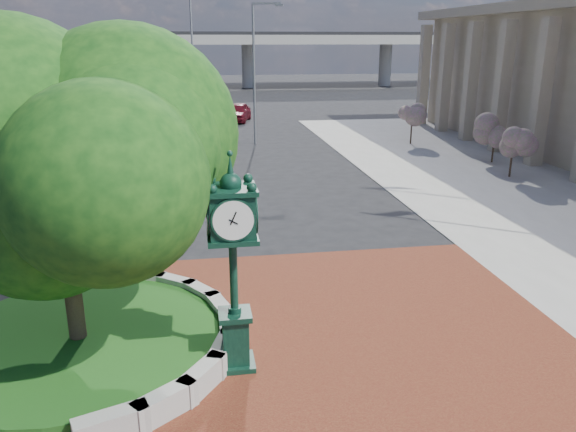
# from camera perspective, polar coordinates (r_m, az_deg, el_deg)

# --- Properties ---
(ground) EXTENTS (200.00, 200.00, 0.00)m
(ground) POSITION_cam_1_polar(r_m,az_deg,el_deg) (13.24, 1.84, -11.95)
(ground) COLOR black
(ground) RESTS_ON ground
(plaza) EXTENTS (12.00, 12.00, 0.04)m
(plaza) POSITION_cam_1_polar(r_m,az_deg,el_deg) (12.39, 2.73, -14.10)
(plaza) COLOR maroon
(plaza) RESTS_ON ground
(planter_wall) EXTENTS (2.96, 6.77, 0.54)m
(planter_wall) POSITION_cam_1_polar(r_m,az_deg,el_deg) (12.93, -10.27, -11.64)
(planter_wall) COLOR #9E9B93
(planter_wall) RESTS_ON ground
(grass_bed) EXTENTS (6.10, 6.10, 0.40)m
(grass_bed) POSITION_cam_1_polar(r_m,az_deg,el_deg) (13.25, -20.43, -12.13)
(grass_bed) COLOR #1C4B15
(grass_bed) RESTS_ON ground
(overpass) EXTENTS (90.00, 12.00, 7.50)m
(overpass) POSITION_cam_1_polar(r_m,az_deg,el_deg) (81.35, -7.95, 17.35)
(overpass) COLOR #9E9B93
(overpass) RESTS_ON ground
(tree_planter) EXTENTS (5.20, 5.20, 6.33)m
(tree_planter) POSITION_cam_1_polar(r_m,az_deg,el_deg) (11.99, -22.19, 2.76)
(tree_planter) COLOR #38281C
(tree_planter) RESTS_ON ground
(tree_street) EXTENTS (4.40, 4.40, 5.45)m
(tree_street) POSITION_cam_1_polar(r_m,az_deg,el_deg) (29.56, -12.63, 10.72)
(tree_street) COLOR #38281C
(tree_street) RESTS_ON ground
(post_clock) EXTENTS (0.95, 0.95, 4.48)m
(post_clock) POSITION_cam_1_polar(r_m,az_deg,el_deg) (11.02, -5.61, -4.13)
(post_clock) COLOR black
(post_clock) RESTS_ON ground
(parked_car) EXTENTS (2.88, 4.81, 1.53)m
(parked_car) POSITION_cam_1_polar(r_m,az_deg,el_deg) (47.39, -5.17, 10.46)
(parked_car) COLOR #4D0B14
(parked_car) RESTS_ON ground
(street_lamp_near) EXTENTS (1.90, 0.72, 8.66)m
(street_lamp_near) POSITION_cam_1_polar(r_m,az_deg,el_deg) (36.36, -3.15, 15.20)
(street_lamp_near) COLOR slate
(street_lamp_near) RESTS_ON ground
(street_lamp_far) EXTENTS (2.21, 1.00, 10.29)m
(street_lamp_far) POSITION_cam_1_polar(r_m,az_deg,el_deg) (53.97, -9.45, 16.75)
(street_lamp_far) COLOR slate
(street_lamp_far) RESTS_ON ground
(shrub_near) EXTENTS (1.20, 1.20, 2.20)m
(shrub_near) POSITION_cam_1_polar(r_m,az_deg,el_deg) (29.55, 21.89, 6.66)
(shrub_near) COLOR #38281C
(shrub_near) RESTS_ON ground
(shrub_mid) EXTENTS (1.20, 1.20, 2.20)m
(shrub_mid) POSITION_cam_1_polar(r_m,az_deg,el_deg) (32.83, 20.26, 7.81)
(shrub_mid) COLOR #38281C
(shrub_mid) RESTS_ON ground
(shrub_far) EXTENTS (1.20, 1.20, 2.20)m
(shrub_far) POSITION_cam_1_polar(r_m,az_deg,el_deg) (37.42, 12.48, 9.53)
(shrub_far) COLOR #38281C
(shrub_far) RESTS_ON ground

